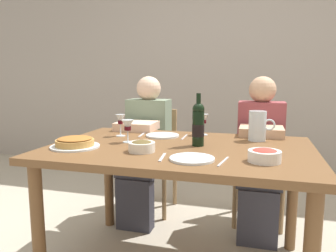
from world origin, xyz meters
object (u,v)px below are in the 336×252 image
(dining_table, at_px, (180,162))
(diner_right, at_px, (260,151))
(water_pitcher, at_px, (257,128))
(baked_tart, at_px, (75,143))
(salad_bowl, at_px, (264,155))
(dinner_plate_left_setting, at_px, (192,159))
(diner_left, at_px, (144,144))
(wine_glass_centre, at_px, (128,126))
(wine_glass_left_diner, at_px, (120,121))
(dinner_plate_right_setting, at_px, (163,135))
(wine_glass_right_diner, at_px, (203,120))
(chair_right, at_px, (259,159))
(olive_bowl, at_px, (142,146))
(wine_bottle, at_px, (198,124))
(chair_left, at_px, (154,152))

(dining_table, height_order, diner_right, diner_right)
(water_pitcher, relative_size, baked_tart, 0.68)
(salad_bowl, xyz_separation_m, dinner_plate_left_setting, (-0.34, -0.06, -0.03))
(dining_table, distance_m, diner_left, 0.78)
(wine_glass_centre, bearing_deg, wine_glass_left_diner, 125.32)
(dining_table, relative_size, wine_glass_left_diner, 10.20)
(dinner_plate_right_setting, bearing_deg, wine_glass_right_diner, 26.88)
(salad_bowl, bearing_deg, water_pitcher, 94.37)
(dining_table, distance_m, diner_right, 0.79)
(dinner_plate_left_setting, distance_m, chair_right, 1.24)
(dining_table, bearing_deg, salad_bowl, -26.27)
(dining_table, relative_size, baked_tart, 5.44)
(olive_bowl, relative_size, diner_right, 0.12)
(wine_glass_left_diner, bearing_deg, olive_bowl, -52.82)
(wine_bottle, xyz_separation_m, water_pitcher, (0.33, 0.26, -0.04))
(dinner_plate_left_setting, bearing_deg, olive_bowl, 161.76)
(salad_bowl, bearing_deg, dinner_plate_right_setting, 142.68)
(dinner_plate_right_setting, bearing_deg, diner_left, 125.74)
(salad_bowl, relative_size, chair_right, 0.18)
(wine_glass_centre, bearing_deg, dining_table, -3.34)
(dinner_plate_left_setting, bearing_deg, salad_bowl, 9.69)
(dining_table, xyz_separation_m, diner_right, (0.45, 0.64, -0.05))
(dining_table, bearing_deg, chair_right, 62.87)
(baked_tart, relative_size, dinner_plate_right_setting, 1.25)
(dining_table, distance_m, wine_bottle, 0.24)
(water_pitcher, bearing_deg, chair_right, 87.85)
(dinner_plate_right_setting, relative_size, chair_right, 0.25)
(baked_tart, distance_m, chair_right, 1.50)
(dining_table, relative_size, dinner_plate_right_setting, 6.79)
(wine_bottle, relative_size, salad_bowl, 1.97)
(dinner_plate_right_setting, xyz_separation_m, chair_left, (-0.26, 0.60, -0.27))
(diner_left, bearing_deg, dinner_plate_left_setting, 122.20)
(water_pitcher, bearing_deg, wine_glass_left_diner, -174.06)
(dinner_plate_right_setting, xyz_separation_m, diner_right, (0.64, 0.37, -0.15))
(dining_table, distance_m, salad_bowl, 0.54)
(baked_tart, xyz_separation_m, olive_bowl, (0.40, 0.00, 0.00))
(baked_tart, xyz_separation_m, wine_glass_centre, (0.23, 0.21, 0.07))
(olive_bowl, height_order, diner_right, diner_right)
(chair_left, xyz_separation_m, diner_right, (0.90, -0.23, 0.12))
(water_pitcher, relative_size, diner_right, 0.16)
(chair_right, bearing_deg, dinner_plate_right_setting, 43.31)
(water_pitcher, height_order, wine_glass_right_diner, water_pitcher)
(baked_tart, xyz_separation_m, wine_glass_left_diner, (0.10, 0.40, 0.08))
(wine_glass_left_diner, relative_size, chair_right, 0.17)
(diner_right, bearing_deg, wine_glass_right_diner, 32.04)
(dining_table, relative_size, wine_bottle, 4.92)
(wine_glass_left_diner, bearing_deg, dinner_plate_left_setting, -39.57)
(dining_table, height_order, olive_bowl, olive_bowl)
(wine_glass_left_diner, bearing_deg, water_pitcher, 5.94)
(wine_bottle, distance_m, dinner_plate_left_setting, 0.35)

